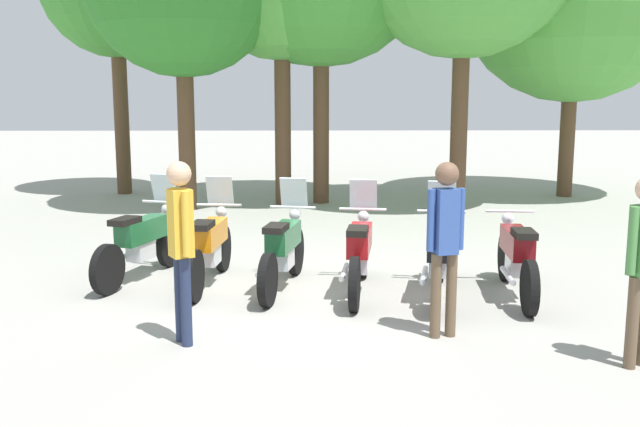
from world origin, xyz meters
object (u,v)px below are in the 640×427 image
motorcycle_3 (359,252)px  person_2 (181,237)px  person_0 (445,235)px  motorcycle_1 (210,246)px  motorcycle_4 (439,255)px  motorcycle_5 (516,256)px  motorcycle_2 (283,249)px  motorcycle_0 (142,241)px

motorcycle_3 → person_2: 2.70m
person_0 → person_2: person_2 is taller
motorcycle_1 → motorcycle_4: size_ratio=1.01×
motorcycle_1 → motorcycle_3: same height
motorcycle_3 → person_2: person_2 is taller
motorcycle_1 → motorcycle_5: 3.89m
motorcycle_2 → motorcycle_3: 0.98m
motorcycle_4 → person_2: 3.35m
motorcycle_4 → person_2: person_2 is taller
motorcycle_2 → person_0: bearing=-126.7°
motorcycle_3 → motorcycle_4: same height
motorcycle_1 → motorcycle_4: (2.89, -0.59, 0.00)m
motorcycle_5 → person_0: person_0 is taller
motorcycle_3 → motorcycle_4: size_ratio=1.01×
motorcycle_2 → motorcycle_5: (2.88, -0.40, -0.01)m
motorcycle_2 → person_0: person_0 is taller
motorcycle_4 → person_2: size_ratio=1.18×
motorcycle_1 → person_2: 2.32m
motorcycle_3 → person_2: (-1.89, -1.85, 0.57)m
motorcycle_4 → motorcycle_5: (0.96, -0.02, -0.01)m
motorcycle_4 → motorcycle_5: 0.96m
motorcycle_1 → motorcycle_3: size_ratio=1.00×
motorcycle_2 → motorcycle_5: bearing=-86.5°
motorcycle_5 → person_2: 4.19m
motorcycle_2 → motorcycle_5: 2.91m
motorcycle_0 → motorcycle_3: (2.88, -0.71, 0.00)m
motorcycle_0 → motorcycle_1: same height
motorcycle_0 → person_2: size_ratio=1.15×
motorcycle_4 → motorcycle_0: bearing=89.0°
motorcycle_4 → motorcycle_5: bearing=-79.0°
motorcycle_0 → motorcycle_3: size_ratio=0.97×
motorcycle_4 → person_0: size_ratio=1.20×
motorcycle_1 → motorcycle_3: 1.97m
motorcycle_0 → motorcycle_2: (1.92, -0.52, 0.00)m
motorcycle_0 → motorcycle_3: bearing=-85.2°
person_0 → motorcycle_5: bearing=128.0°
person_2 → motorcycle_4: bearing=-179.2°
motorcycle_3 → motorcycle_5: motorcycle_3 is taller
motorcycle_1 → person_0: bearing=-122.2°
motorcycle_2 → motorcycle_0: bearing=86.2°
motorcycle_3 → motorcycle_5: bearing=-88.0°
motorcycle_4 → motorcycle_3: bearing=91.1°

